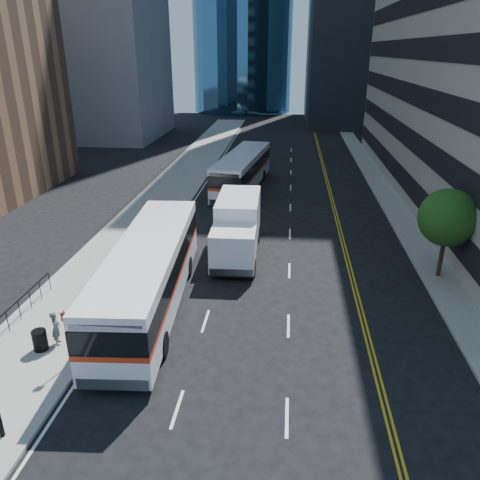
{
  "coord_description": "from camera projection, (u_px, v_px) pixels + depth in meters",
  "views": [
    {
      "loc": [
        0.19,
        -17.15,
        12.2
      ],
      "look_at": [
        -2.2,
        5.67,
        2.8
      ],
      "focal_mm": 35.0,
      "sensor_mm": 36.0,
      "label": 1
    }
  ],
  "objects": [
    {
      "name": "pedestrian",
      "position": [
        56.0,
        328.0,
        20.33
      ],
      "size": [
        0.58,
        0.68,
        1.58
      ],
      "primitive_type": "imported",
      "rotation": [
        0.0,
        0.0,
        1.98
      ],
      "color": "#505157",
      "rests_on": "sidewalk_west"
    },
    {
      "name": "bus_rear",
      "position": [
        243.0,
        170.0,
        43.2
      ],
      "size": [
        4.46,
        13.11,
        3.32
      ],
      "rotation": [
        0.0,
        0.0,
        -0.13
      ],
      "color": "silver",
      "rests_on": "ground"
    },
    {
      "name": "ground",
      "position": [
        277.0,
        350.0,
        20.42
      ],
      "size": [
        160.0,
        160.0,
        0.0
      ],
      "primitive_type": "plane",
      "color": "black",
      "rests_on": "ground"
    },
    {
      "name": "sidewalk_west",
      "position": [
        174.0,
        186.0,
        44.41
      ],
      "size": [
        5.0,
        90.0,
        0.15
      ],
      "primitive_type": "cube",
      "color": "gray",
      "rests_on": "ground"
    },
    {
      "name": "sidewalk_east",
      "position": [
        384.0,
        193.0,
        42.53
      ],
      "size": [
        2.0,
        90.0,
        0.15
      ],
      "primitive_type": "cube",
      "color": "gray",
      "rests_on": "ground"
    },
    {
      "name": "trash_can",
      "position": [
        40.0,
        340.0,
        20.06
      ],
      "size": [
        0.8,
        0.8,
        0.92
      ],
      "primitive_type": "cylinder",
      "rotation": [
        0.0,
        0.0,
        -0.37
      ],
      "color": "black",
      "rests_on": "sidewalk_west"
    },
    {
      "name": "bus_front",
      "position": [
        149.0,
        273.0,
        23.14
      ],
      "size": [
        3.87,
        13.77,
        3.51
      ],
      "rotation": [
        0.0,
        0.0,
        0.07
      ],
      "color": "white",
      "rests_on": "ground"
    },
    {
      "name": "midrise_west",
      "position": [
        89.0,
        7.0,
        64.35
      ],
      "size": [
        18.0,
        18.0,
        35.0
      ],
      "primitive_type": "cube",
      "color": "gray",
      "rests_on": "ground"
    },
    {
      "name": "box_truck",
      "position": [
        237.0,
        227.0,
        29.19
      ],
      "size": [
        2.76,
        7.54,
        3.58
      ],
      "rotation": [
        0.0,
        0.0,
        0.02
      ],
      "color": "white",
      "rests_on": "ground"
    },
    {
      "name": "street_tree",
      "position": [
        448.0,
        218.0,
        25.53
      ],
      "size": [
        3.2,
        3.2,
        5.1
      ],
      "color": "#332114",
      "rests_on": "sidewalk_east"
    }
  ]
}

